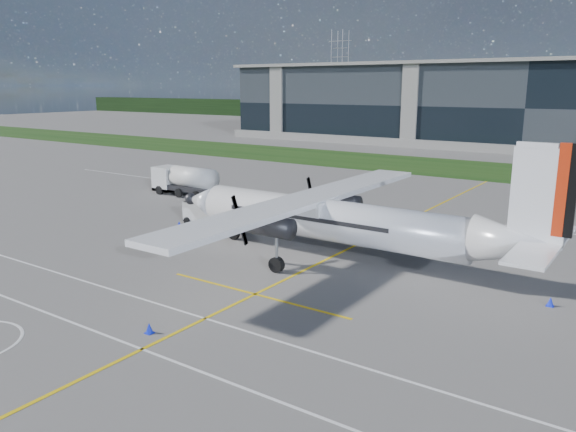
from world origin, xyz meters
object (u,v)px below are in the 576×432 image
at_px(pylon_west, 339,74).
at_px(safety_cone_fwd, 179,224).
at_px(fuel_tanker_truck, 182,181).
at_px(ground_crew_person, 207,209).
at_px(safety_cone_stbdwing, 401,212).
at_px(safety_cone_tail, 550,302).
at_px(safety_cone_nose_port, 191,234).
at_px(safety_cone_nose_stbd, 216,225).
at_px(baggage_tug, 202,213).
at_px(turboprop_aircraft, 341,197).
at_px(safety_cone_portwing, 149,328).

height_order(pylon_west, safety_cone_fwd, pylon_west).
bearing_deg(fuel_tanker_truck, ground_crew_person, -35.42).
bearing_deg(safety_cone_stbdwing, safety_cone_tail, -45.75).
bearing_deg(safety_cone_nose_port, safety_cone_nose_stbd, 98.58).
distance_m(baggage_tug, safety_cone_nose_stbd, 1.89).
relative_size(turboprop_aircraft, safety_cone_nose_stbd, 55.92).
xyz_separation_m(ground_crew_person, safety_cone_portwing, (12.88, -17.93, -0.81)).
relative_size(safety_cone_stbdwing, safety_cone_portwing, 1.00).
bearing_deg(safety_cone_tail, safety_cone_nose_stbd, 174.15).
height_order(safety_cone_fwd, safety_cone_nose_stbd, same).
bearing_deg(safety_cone_nose_stbd, pylon_west, 116.02).
xyz_separation_m(pylon_west, safety_cone_portwing, (82.01, -162.69, -14.75)).
height_order(ground_crew_person, safety_cone_portwing, ground_crew_person).
bearing_deg(ground_crew_person, baggage_tug, -123.98).
height_order(pylon_west, safety_cone_stbdwing, pylon_west).
distance_m(baggage_tug, safety_cone_stbdwing, 17.42).
distance_m(turboprop_aircraft, safety_cone_nose_stbd, 13.23).
relative_size(fuel_tanker_truck, ground_crew_person, 3.82).
bearing_deg(safety_cone_fwd, baggage_tug, 64.13).
relative_size(pylon_west, baggage_tug, 9.85).
bearing_deg(safety_cone_nose_port, turboprop_aircraft, 6.86).
bearing_deg(baggage_tug, turboprop_aircraft, -8.83).
bearing_deg(pylon_west, baggage_tug, -64.49).
bearing_deg(safety_cone_nose_stbd, safety_cone_tail, -5.85).
bearing_deg(safety_cone_stbdwing, ground_crew_person, -137.73).
xyz_separation_m(fuel_tanker_truck, safety_cone_portwing, (22.96, -25.09, -1.27)).
distance_m(turboprop_aircraft, baggage_tug, 14.76).
height_order(baggage_tug, safety_cone_nose_stbd, baggage_tug).
distance_m(fuel_tanker_truck, ground_crew_person, 12.37).
bearing_deg(ground_crew_person, safety_cone_nose_port, -116.64).
xyz_separation_m(safety_cone_portwing, safety_cone_tail, (14.65, 14.03, 0.00)).
bearing_deg(safety_cone_nose_stbd, safety_cone_nose_port, -81.42).
bearing_deg(safety_cone_nose_port, pylon_west, 115.67).
bearing_deg(safety_cone_stbdwing, fuel_tanker_truck, -169.32).
height_order(turboprop_aircraft, safety_cone_tail, turboprop_aircraft).
height_order(fuel_tanker_truck, baggage_tug, fuel_tanker_truck).
xyz_separation_m(turboprop_aircraft, ground_crew_person, (-14.64, 3.22, -3.13)).
height_order(pylon_west, safety_cone_portwing, pylon_west).
relative_size(safety_cone_fwd, safety_cone_nose_stbd, 1.00).
relative_size(fuel_tanker_truck, safety_cone_nose_port, 16.18).
distance_m(fuel_tanker_truck, safety_cone_tail, 39.22).
height_order(baggage_tug, safety_cone_fwd, baggage_tug).
bearing_deg(pylon_west, turboprop_aircraft, -60.49).
xyz_separation_m(fuel_tanker_truck, ground_crew_person, (10.07, -7.17, -0.46)).
relative_size(ground_crew_person, safety_cone_nose_port, 4.24).
xyz_separation_m(baggage_tug, safety_cone_portwing, (12.46, -16.92, -0.66)).
relative_size(turboprop_aircraft, safety_cone_fwd, 55.92).
xyz_separation_m(safety_cone_portwing, safety_cone_nose_stbd, (-10.72, 16.63, 0.00)).
distance_m(fuel_tanker_truck, safety_cone_nose_stbd, 14.93).
xyz_separation_m(safety_cone_fwd, safety_cone_portwing, (13.33, -15.13, 0.00)).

